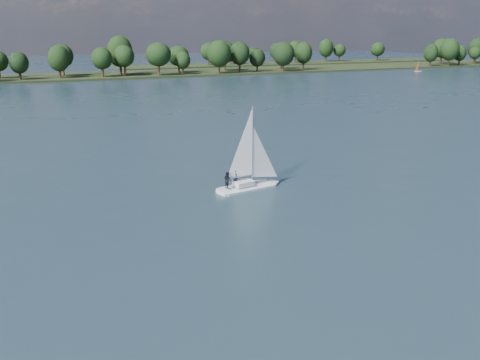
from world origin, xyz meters
name	(u,v)px	position (x,y,z in m)	size (l,w,h in m)	color
ground	(66,120)	(0.00, 100.00, 0.00)	(700.00, 700.00, 0.00)	#233342
far_shore	(19,79)	(0.00, 212.00, 0.00)	(660.00, 40.00, 1.50)	black
far_shore_back	(301,63)	(160.00, 260.00, 0.00)	(220.00, 30.00, 1.40)	black
sailboat	(247,166)	(10.11, 38.27, 2.73)	(7.67, 3.17, 9.80)	white
dinghy_orange	(418,69)	(170.63, 176.68, 1.14)	(3.18, 1.66, 4.84)	silver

